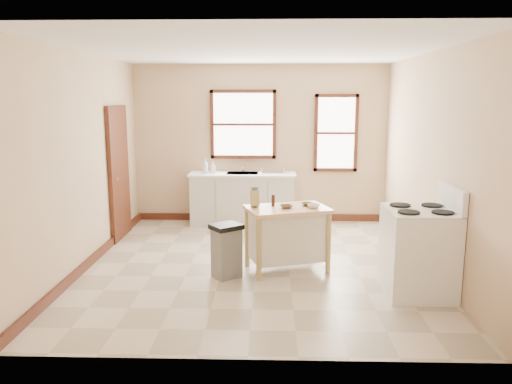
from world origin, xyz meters
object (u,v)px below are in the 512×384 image
pepper_grinder (273,200)px  bowl_a (286,207)px  bowl_c (314,206)px  trash_bin (227,251)px  gas_stove (419,240)px  bowl_b (307,204)px  soap_bottle_b (213,168)px  dish_rack (273,170)px  knife_block (255,199)px  soap_bottle_a (205,166)px  kitchen_island (287,239)px

pepper_grinder → bowl_a: pepper_grinder is taller
bowl_c → trash_bin: 1.24m
gas_stove → bowl_c: bearing=147.5°
pepper_grinder → trash_bin: pepper_grinder is taller
bowl_b → trash_bin: size_ratio=0.22×
soap_bottle_b → gas_stove: bearing=-63.9°
dish_rack → knife_block: (-0.24, -2.40, -0.03)m
soap_bottle_a → kitchen_island: soap_bottle_a is taller
soap_bottle_b → gas_stove: (2.69, -3.13, -0.39)m
bowl_a → knife_block: bearing=172.5°
soap_bottle_b → bowl_c: 2.87m
soap_bottle_a → soap_bottle_b: bearing=21.6°
bowl_a → trash_bin: 0.94m
soap_bottle_a → bowl_b: (1.62, -2.20, -0.19)m
dish_rack → soap_bottle_a: bearing=162.9°
kitchen_island → trash_bin: 0.82m
kitchen_island → bowl_b: (0.27, 0.12, 0.44)m
soap_bottle_b → knife_block: bearing=-85.8°
soap_bottle_a → kitchen_island: (1.35, -2.32, -0.63)m
knife_block → bowl_b: 0.70m
trash_bin → gas_stove: (2.23, -0.45, 0.29)m
pepper_grinder → trash_bin: bearing=-148.1°
pepper_grinder → bowl_b: size_ratio=0.98×
bowl_a → gas_stove: (1.48, -0.71, -0.23)m
soap_bottle_a → dish_rack: bearing=-1.4°
soap_bottle_a → soap_bottle_b: 0.15m
bowl_b → bowl_c: size_ratio=0.95×
bowl_b → bowl_c: (0.07, -0.14, 0.01)m
bowl_b → bowl_c: bowl_c is taller
kitchen_island → knife_block: 0.67m
kitchen_island → gas_stove: gas_stove is taller
soap_bottle_a → dish_rack: soap_bottle_a is taller
kitchen_island → bowl_a: 0.44m
soap_bottle_b → knife_block: 2.51m
soap_bottle_a → soap_bottle_b: soap_bottle_a is taller
pepper_grinder → bowl_c: (0.52, -0.09, -0.05)m
dish_rack → knife_block: size_ratio=2.00×
soap_bottle_a → pepper_grinder: size_ratio=1.65×
kitchen_island → bowl_b: 0.52m
bowl_c → soap_bottle_a: bearing=125.8°
pepper_grinder → dish_rack: bearing=89.8°
soap_bottle_b → bowl_a: (1.21, -2.42, -0.16)m
pepper_grinder → bowl_b: bearing=6.0°
soap_bottle_b → trash_bin: soap_bottle_b is taller
dish_rack → gas_stove: bearing=-84.2°
soap_bottle_b → kitchen_island: size_ratio=0.19×
kitchen_island → gas_stove: bearing=-44.9°
soap_bottle_a → dish_rack: 1.18m
soap_bottle_b → dish_rack: bearing=-13.0°
kitchen_island → knife_block: (-0.42, 0.01, 0.52)m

